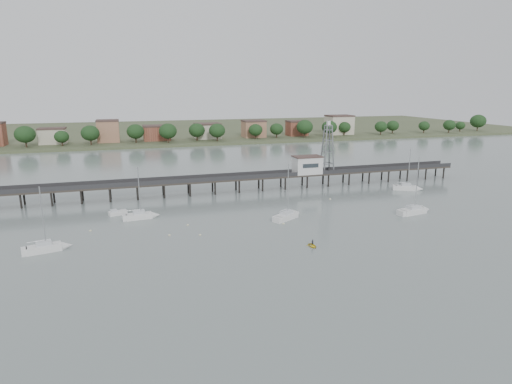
{
  "coord_description": "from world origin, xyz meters",
  "views": [
    {
      "loc": [
        -26.27,
        -55.96,
        28.95
      ],
      "look_at": [
        3.53,
        42.0,
        4.0
      ],
      "focal_mm": 30.0,
      "sensor_mm": 36.0,
      "label": 1
    }
  ],
  "objects_px": {
    "sailboat_e": "(410,188)",
    "yellow_dinghy": "(312,247)",
    "pier": "(226,179)",
    "white_tender": "(117,213)",
    "sailboat_a": "(51,247)",
    "sailboat_d": "(417,210)",
    "sailboat_b": "(144,216)",
    "lattice_tower": "(328,149)",
    "sailboat_c": "(290,215)"
  },
  "relations": [
    {
      "from": "sailboat_e",
      "to": "yellow_dinghy",
      "type": "bearing_deg",
      "value": -115.89
    },
    {
      "from": "lattice_tower",
      "to": "yellow_dinghy",
      "type": "height_order",
      "value": "lattice_tower"
    },
    {
      "from": "sailboat_b",
      "to": "sailboat_a",
      "type": "bearing_deg",
      "value": -143.53
    },
    {
      "from": "sailboat_a",
      "to": "yellow_dinghy",
      "type": "xyz_separation_m",
      "value": [
        46.56,
        -12.06,
        -0.64
      ]
    },
    {
      "from": "sailboat_b",
      "to": "sailboat_a",
      "type": "relative_size",
      "value": 0.99
    },
    {
      "from": "pier",
      "to": "sailboat_b",
      "type": "height_order",
      "value": "sailboat_b"
    },
    {
      "from": "sailboat_c",
      "to": "sailboat_d",
      "type": "height_order",
      "value": "sailboat_d"
    },
    {
      "from": "sailboat_d",
      "to": "white_tender",
      "type": "bearing_deg",
      "value": 155.24
    },
    {
      "from": "sailboat_e",
      "to": "pier",
      "type": "bearing_deg",
      "value": -166.26
    },
    {
      "from": "sailboat_d",
      "to": "yellow_dinghy",
      "type": "relative_size",
      "value": 5.81
    },
    {
      "from": "pier",
      "to": "sailboat_a",
      "type": "height_order",
      "value": "sailboat_a"
    },
    {
      "from": "pier",
      "to": "lattice_tower",
      "type": "height_order",
      "value": "lattice_tower"
    },
    {
      "from": "sailboat_d",
      "to": "white_tender",
      "type": "xyz_separation_m",
      "value": [
        -68.34,
        19.13,
        -0.15
      ]
    },
    {
      "from": "sailboat_e",
      "to": "sailboat_d",
      "type": "relative_size",
      "value": 0.89
    },
    {
      "from": "white_tender",
      "to": "sailboat_c",
      "type": "bearing_deg",
      "value": -38.23
    },
    {
      "from": "sailboat_a",
      "to": "sailboat_d",
      "type": "distance_m",
      "value": 79.65
    },
    {
      "from": "lattice_tower",
      "to": "sailboat_b",
      "type": "xyz_separation_m",
      "value": [
        -55.0,
        -19.2,
        -10.46
      ]
    },
    {
      "from": "pier",
      "to": "yellow_dinghy",
      "type": "xyz_separation_m",
      "value": [
        5.83,
        -46.83,
        -3.79
      ]
    },
    {
      "from": "sailboat_a",
      "to": "sailboat_e",
      "type": "bearing_deg",
      "value": 0.02
    },
    {
      "from": "pier",
      "to": "white_tender",
      "type": "relative_size",
      "value": 34.24
    },
    {
      "from": "pier",
      "to": "white_tender",
      "type": "height_order",
      "value": "pier"
    },
    {
      "from": "sailboat_c",
      "to": "yellow_dinghy",
      "type": "relative_size",
      "value": 5.49
    },
    {
      "from": "sailboat_a",
      "to": "sailboat_d",
      "type": "relative_size",
      "value": 0.89
    },
    {
      "from": "pier",
      "to": "sailboat_d",
      "type": "xyz_separation_m",
      "value": [
        38.92,
        -33.71,
        -3.16
      ]
    },
    {
      "from": "sailboat_a",
      "to": "white_tender",
      "type": "bearing_deg",
      "value": 47.67
    },
    {
      "from": "sailboat_b",
      "to": "white_tender",
      "type": "height_order",
      "value": "sailboat_b"
    },
    {
      "from": "sailboat_e",
      "to": "yellow_dinghy",
      "type": "distance_m",
      "value": 57.05
    },
    {
      "from": "sailboat_d",
      "to": "white_tender",
      "type": "distance_m",
      "value": 70.97
    },
    {
      "from": "sailboat_e",
      "to": "sailboat_a",
      "type": "height_order",
      "value": "sailboat_a"
    },
    {
      "from": "sailboat_e",
      "to": "yellow_dinghy",
      "type": "height_order",
      "value": "sailboat_e"
    },
    {
      "from": "sailboat_b",
      "to": "sailboat_c",
      "type": "xyz_separation_m",
      "value": [
        31.94,
        -9.32,
        -0.0
      ]
    },
    {
      "from": "lattice_tower",
      "to": "sailboat_a",
      "type": "height_order",
      "value": "lattice_tower"
    },
    {
      "from": "sailboat_a",
      "to": "sailboat_c",
      "type": "bearing_deg",
      "value": -5.84
    },
    {
      "from": "sailboat_c",
      "to": "white_tender",
      "type": "bearing_deg",
      "value": 128.0
    },
    {
      "from": "sailboat_c",
      "to": "sailboat_a",
      "type": "bearing_deg",
      "value": 155.45
    },
    {
      "from": "sailboat_d",
      "to": "sailboat_c",
      "type": "bearing_deg",
      "value": 161.22
    },
    {
      "from": "sailboat_b",
      "to": "sailboat_e",
      "type": "xyz_separation_m",
      "value": [
        75.44,
        5.98,
        -0.0
      ]
    },
    {
      "from": "sailboat_e",
      "to": "sailboat_c",
      "type": "relative_size",
      "value": 0.94
    },
    {
      "from": "sailboat_a",
      "to": "yellow_dinghy",
      "type": "height_order",
      "value": "sailboat_a"
    },
    {
      "from": "lattice_tower",
      "to": "sailboat_a",
      "type": "distance_m",
      "value": 80.84
    },
    {
      "from": "pier",
      "to": "lattice_tower",
      "type": "bearing_deg",
      "value": 0.0
    },
    {
      "from": "sailboat_c",
      "to": "sailboat_d",
      "type": "relative_size",
      "value": 0.94
    },
    {
      "from": "lattice_tower",
      "to": "yellow_dinghy",
      "type": "relative_size",
      "value": 6.3
    },
    {
      "from": "pier",
      "to": "yellow_dinghy",
      "type": "distance_m",
      "value": 47.34
    },
    {
      "from": "sailboat_d",
      "to": "yellow_dinghy",
      "type": "bearing_deg",
      "value": -167.51
    },
    {
      "from": "sailboat_a",
      "to": "yellow_dinghy",
      "type": "distance_m",
      "value": 48.1
    },
    {
      "from": "sailboat_b",
      "to": "sailboat_a",
      "type": "xyz_separation_m",
      "value": [
        -17.22,
        -15.56,
        -0.0
      ]
    },
    {
      "from": "sailboat_c",
      "to": "sailboat_d",
      "type": "xyz_separation_m",
      "value": [
        30.49,
        -5.19,
        -0.0
      ]
    },
    {
      "from": "pier",
      "to": "white_tender",
      "type": "bearing_deg",
      "value": -153.63
    },
    {
      "from": "sailboat_c",
      "to": "pier",
      "type": "bearing_deg",
      "value": 74.69
    }
  ]
}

